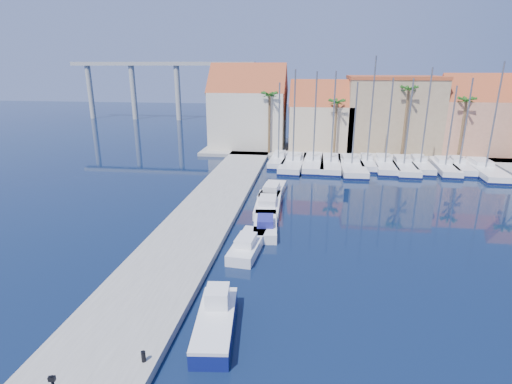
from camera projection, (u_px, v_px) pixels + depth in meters
ground at (293, 320)px, 22.22m from camera, size 260.00×260.00×0.00m
quay_west at (201, 219)px, 36.10m from camera, size 6.00×77.00×0.50m
shore_north at (369, 150)px, 66.10m from camera, size 54.00×16.00×0.50m
bollard at (143, 356)px, 18.31m from camera, size 0.21×0.21×0.53m
fishing_boat at (216, 320)px, 21.08m from camera, size 2.53×5.86×1.99m
motorboat_west_0 at (248, 245)px, 30.34m from camera, size 2.37×5.98×1.40m
motorboat_west_1 at (265, 225)px, 34.09m from camera, size 2.53×6.17×1.40m
motorboat_west_2 at (268, 204)px, 39.29m from camera, size 2.58×7.27×1.40m
motorboat_west_3 at (272, 191)px, 43.40m from camera, size 2.54×6.71×1.40m
sailboat_0 at (279, 160)px, 57.36m from camera, size 2.57×8.55×11.36m
sailboat_1 at (293, 163)px, 55.71m from camera, size 3.68×11.20×13.10m
sailboat_2 at (313, 163)px, 55.80m from camera, size 2.88×10.81×12.82m
sailboat_3 at (331, 164)px, 55.16m from camera, size 3.24×10.56×12.90m
sailboat_4 at (351, 165)px, 54.40m from camera, size 3.53×11.92×11.57m
sailboat_5 at (367, 162)px, 55.67m from camera, size 2.27×8.16×14.78m
sailboat_6 at (384, 164)px, 55.00m from camera, size 3.09×10.43×12.05m
sailboat_7 at (403, 165)px, 54.18m from camera, size 3.00×10.63×12.02m
sailboat_8 at (419, 164)px, 54.68m from camera, size 2.82×9.40×13.34m
sailboat_9 at (444, 167)px, 53.55m from camera, size 3.09×9.63×11.14m
sailboat_10 at (458, 166)px, 54.00m from camera, size 2.77×9.08×12.06m
sailboat_11 at (483, 169)px, 52.34m from camera, size 3.36×11.80×14.05m
building_0 at (249, 110)px, 65.95m from camera, size 12.30×9.00×13.50m
building_1 at (322, 119)px, 64.70m from camera, size 10.30×8.00×11.00m
building_2 at (391, 113)px, 63.88m from camera, size 14.20×10.20×11.50m
building_3 at (473, 118)px, 61.44m from camera, size 10.30×8.00×12.00m
palm_0 at (269, 97)px, 59.92m from camera, size 2.60×2.60×10.15m
palm_1 at (337, 104)px, 58.86m from camera, size 2.60×2.60×9.15m
palm_2 at (409, 91)px, 56.94m from camera, size 2.60×2.60×11.15m
palm_3 at (466, 102)px, 56.29m from camera, size 2.60×2.60×9.65m
viaduct at (158, 79)px, 101.76m from camera, size 48.00×2.20×14.45m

